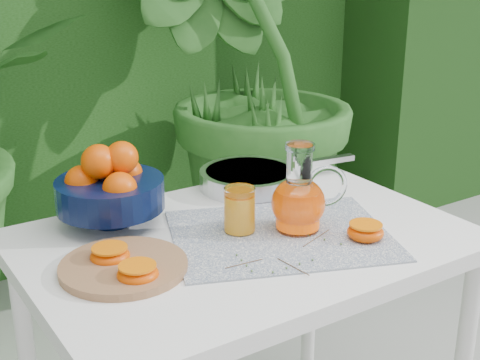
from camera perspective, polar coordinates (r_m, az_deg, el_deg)
potted_plant_right at (r=2.79m, az=-0.03°, el=8.63°), size 2.41×2.41×1.71m
white_table at (r=1.58m, az=0.40°, el=-7.44°), size 1.00×0.70×0.75m
placemat at (r=1.55m, az=3.49°, el=-4.70°), size 0.60×0.53×0.00m
cutting_board at (r=1.41m, az=-9.91°, el=-7.30°), size 0.33×0.33×0.02m
fruit_bowl at (r=1.61m, az=-11.10°, el=-0.58°), size 0.26×0.26×0.20m
juice_pitcher at (r=1.55m, az=5.09°, el=-1.75°), size 0.19×0.17×0.21m
juice_tumbler at (r=1.54m, az=-0.03°, el=-2.65°), size 0.09×0.09×0.11m
saute_pan at (r=1.83m, az=0.88°, el=0.20°), size 0.49×0.31×0.05m
orange_halves at (r=1.42m, az=-2.58°, el=-6.21°), size 0.62×0.29×0.04m
thyme_sprigs at (r=1.44m, az=4.02°, el=-6.35°), size 0.31×0.19×0.01m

